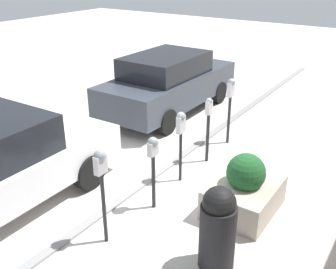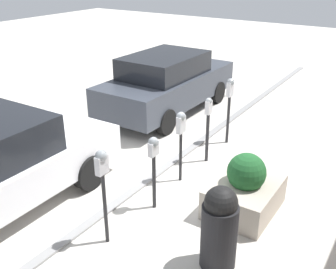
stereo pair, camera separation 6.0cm
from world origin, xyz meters
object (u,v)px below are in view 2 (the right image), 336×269
Objects in this scene: parking_meter_middle at (181,130)px; planter_box at (245,190)px; parking_meter_nearest at (102,175)px; parked_car_middle at (167,82)px; trash_bin at (219,227)px; parking_meter_second at (154,157)px; parking_meter_farthest at (230,97)px; parking_meter_fourth at (208,120)px.

parking_meter_middle reaches higher than planter_box.
parking_meter_nearest is 1.17× the size of planter_box.
parking_meter_middle is (2.07, 0.02, -0.10)m from parking_meter_nearest.
trash_bin is (-4.50, -3.77, -0.20)m from parked_car_middle.
parking_meter_second reaches higher than trash_bin.
parking_meter_farthest is 1.23× the size of trash_bin.
parking_meter_nearest reaches higher than trash_bin.
parking_meter_middle reaches higher than trash_bin.
parking_meter_middle is at bearing 44.42° from trash_bin.
planter_box is at bearing -131.99° from parking_meter_fourth.
parking_meter_second is at bearing -178.33° from parking_meter_fourth.
parked_car_middle is at bearing 30.64° from parking_meter_second.
parked_car_middle reaches higher than parking_meter_middle.
parking_meter_middle is at bearing 79.89° from planter_box.
parking_meter_middle is at bearing 0.67° from parking_meter_nearest.
parking_meter_middle is at bearing 5.76° from parking_meter_second.
parking_meter_second is 2.96m from parking_meter_farthest.
parked_car_middle reaches higher than parking_meter_fourth.
planter_box is (-1.19, -1.32, -0.51)m from parking_meter_fourth.
parking_meter_farthest reaches higher than parking_meter_second.
trash_bin reaches higher than planter_box.
trash_bin is at bearing -113.05° from parking_meter_second.
parking_meter_farthest is at bearing -0.26° from parking_meter_middle.
parking_meter_nearest is 1.24× the size of trash_bin.
parking_meter_second is at bearing 66.95° from trash_bin.
parking_meter_second is 4.50m from parked_car_middle.
parked_car_middle reaches higher than parking_meter_farthest.
trash_bin is (-0.63, -1.48, -0.33)m from parking_meter_second.
parking_meter_farthest is (1.03, 0.03, 0.19)m from parking_meter_fourth.
parking_meter_nearest is 1.16× the size of parking_meter_second.
parking_meter_nearest is at bearing 143.65° from planter_box.
parking_meter_middle reaches higher than parking_meter_fourth.
parked_car_middle is (3.14, 3.56, 0.43)m from planter_box.
parking_meter_second is at bearing -178.26° from parking_meter_farthest.
planter_box is at bearing -131.08° from parked_car_middle.
parking_meter_farthest is 0.35× the size of parked_car_middle.
planter_box is (-0.24, -1.37, -0.64)m from parking_meter_middle.
planter_box is 1.40m from trash_bin.
planter_box is at bearing -59.87° from parking_meter_second.
trash_bin is at bearing -135.58° from parking_meter_middle.
parking_meter_middle is (0.98, 0.10, 0.09)m from parking_meter_second.
planter_box is (-2.22, -1.36, -0.70)m from parking_meter_farthest.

